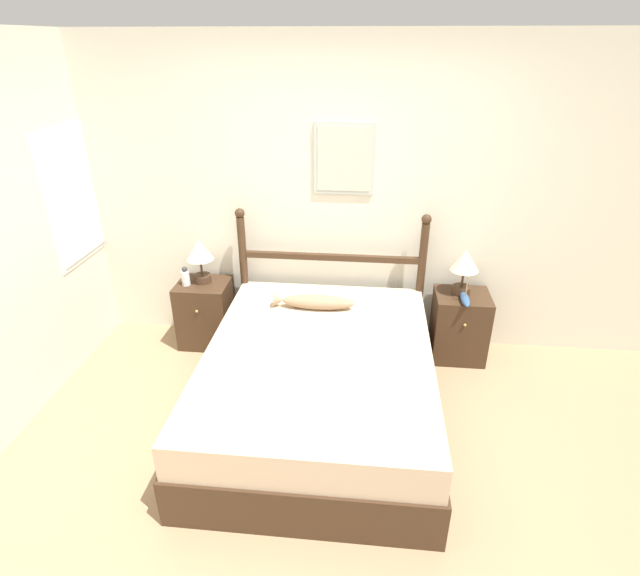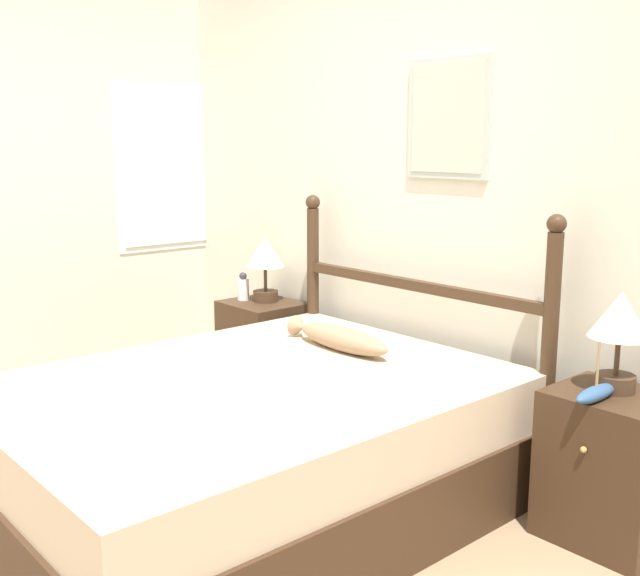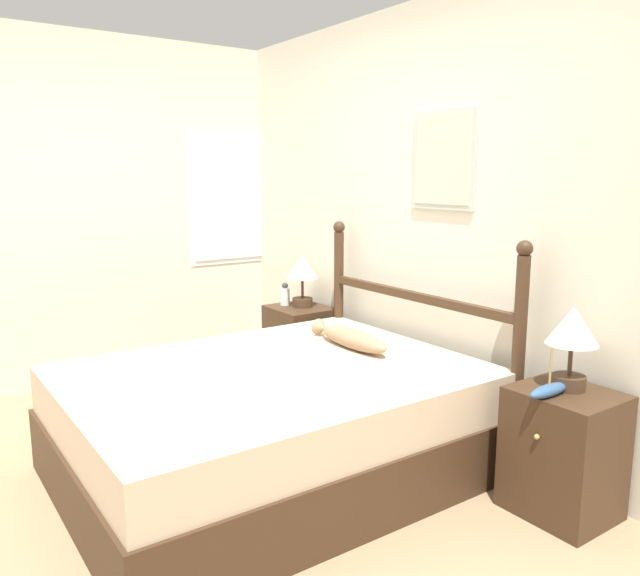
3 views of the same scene
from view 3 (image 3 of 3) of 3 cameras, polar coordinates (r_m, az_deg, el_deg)
ground_plane at (r=3.19m, az=-13.58°, el=-19.01°), size 16.00×16.00×0.00m
wall_back at (r=3.76m, az=10.93°, el=6.06°), size 6.40×0.08×2.55m
wall_left at (r=4.85m, az=-23.23°, el=6.33°), size 0.08×6.40×2.55m
bed at (r=3.32m, az=-4.41°, el=-12.11°), size 1.58×2.05×0.57m
headboard at (r=3.77m, az=8.59°, el=-3.00°), size 1.59×0.08×1.23m
nightstand_left at (r=4.65m, az=-1.88°, el=-5.29°), size 0.44×0.41×0.59m
nightstand_right at (r=3.15m, az=21.34°, el=-13.84°), size 0.44×0.41×0.59m
table_lamp_left at (r=4.55m, az=-1.62°, el=1.53°), size 0.23×0.23×0.39m
table_lamp_right at (r=3.01m, az=22.07°, el=-3.84°), size 0.23×0.23×0.39m
bottle at (r=4.64m, az=-3.22°, el=-0.66°), size 0.07×0.07×0.17m
model_boat at (r=2.94m, az=20.20°, el=-8.74°), size 0.07×0.25×0.22m
fish_pillow at (r=3.59m, az=2.80°, el=-4.57°), size 0.63×0.14×0.11m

